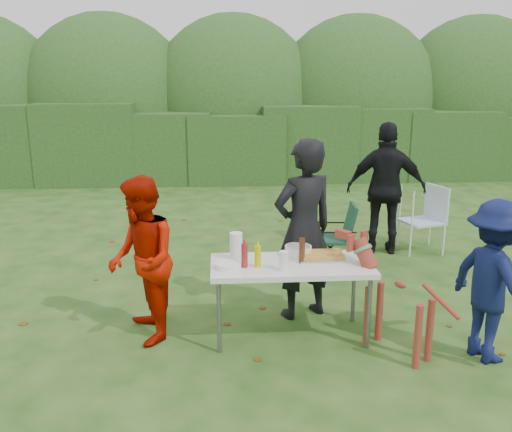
{
  "coord_description": "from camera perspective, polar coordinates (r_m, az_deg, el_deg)",
  "views": [
    {
      "loc": [
        -0.44,
        -4.74,
        2.44
      ],
      "look_at": [
        -0.05,
        0.77,
        1.0
      ],
      "focal_mm": 38.0,
      "sensor_mm": 36.0,
      "label": 1
    }
  ],
  "objects": [
    {
      "name": "ground",
      "position": [
        5.35,
        1.1,
        -12.54
      ],
      "size": [
        80.0,
        80.0,
        0.0
      ],
      "primitive_type": "plane",
      "color": "#1E4211"
    },
    {
      "name": "hedge_row",
      "position": [
        12.85,
        -2.09,
        7.46
      ],
      "size": [
        22.0,
        1.4,
        1.7
      ],
      "primitive_type": "cube",
      "color": "#23471C",
      "rests_on": "ground"
    },
    {
      "name": "shrub_backdrop",
      "position": [
        14.37,
        -2.35,
        11.22
      ],
      "size": [
        20.0,
        2.6,
        3.2
      ],
      "primitive_type": "ellipsoid",
      "color": "#3D6628",
      "rests_on": "ground"
    },
    {
      "name": "folding_table",
      "position": [
        5.09,
        3.72,
        -5.55
      ],
      "size": [
        1.5,
        0.7,
        0.74
      ],
      "color": "silver",
      "rests_on": "ground"
    },
    {
      "name": "person_cook",
      "position": [
        5.49,
        5.03,
        -1.46
      ],
      "size": [
        0.8,
        0.68,
        1.85
      ],
      "primitive_type": "imported",
      "rotation": [
        0.0,
        0.0,
        3.55
      ],
      "color": "black",
      "rests_on": "ground"
    },
    {
      "name": "person_red_jacket",
      "position": [
        5.11,
        -11.93,
        -4.61
      ],
      "size": [
        0.78,
        0.89,
        1.57
      ],
      "primitive_type": "imported",
      "rotation": [
        0.0,
        0.0,
        -1.3
      ],
      "color": "#A31000",
      "rests_on": "ground"
    },
    {
      "name": "person_black_puffy",
      "position": [
        7.71,
        13.54,
        2.8
      ],
      "size": [
        1.14,
        0.66,
        1.83
      ],
      "primitive_type": "imported",
      "rotation": [
        0.0,
        0.0,
        2.93
      ],
      "color": "black",
      "rests_on": "ground"
    },
    {
      "name": "child",
      "position": [
        5.12,
        23.79,
        -6.32
      ],
      "size": [
        0.79,
        1.05,
        1.44
      ],
      "primitive_type": "imported",
      "rotation": [
        0.0,
        0.0,
        1.87
      ],
      "color": "#0B133E",
      "rests_on": "ground"
    },
    {
      "name": "dog",
      "position": [
        5.0,
        14.83,
        -8.69
      ],
      "size": [
        0.98,
        1.09,
        1.0
      ],
      "primitive_type": null,
      "rotation": [
        0.0,
        0.0,
        2.23
      ],
      "color": "maroon",
      "rests_on": "ground"
    },
    {
      "name": "camping_chair",
      "position": [
        7.12,
        8.26,
        -2.01
      ],
      "size": [
        0.58,
        0.58,
        0.85
      ],
      "primitive_type": null,
      "rotation": [
        0.0,
        0.0,
        3.05
      ],
      "color": "#193F2D",
      "rests_on": "ground"
    },
    {
      "name": "lawn_chair",
      "position": [
        8.02,
        17.05,
        -0.27
      ],
      "size": [
        0.69,
        0.69,
        0.94
      ],
      "primitive_type": null,
      "rotation": [
        0.0,
        0.0,
        3.44
      ],
      "color": "#609DDC",
      "rests_on": "ground"
    },
    {
      "name": "food_tray",
      "position": [
        5.23,
        6.93,
        -4.35
      ],
      "size": [
        0.45,
        0.3,
        0.02
      ],
      "primitive_type": "cube",
      "color": "#B7B7BA",
      "rests_on": "folding_table"
    },
    {
      "name": "focaccia_bread",
      "position": [
        5.22,
        6.94,
        -4.06
      ],
      "size": [
        0.4,
        0.26,
        0.04
      ],
      "primitive_type": "cube",
      "color": "gold",
      "rests_on": "food_tray"
    },
    {
      "name": "mustard_bottle",
      "position": [
        4.94,
        0.19,
        -4.27
      ],
      "size": [
        0.06,
        0.06,
        0.2
      ],
      "primitive_type": "cylinder",
      "color": "#C8BC00",
      "rests_on": "folding_table"
    },
    {
      "name": "ketchup_bottle",
      "position": [
        4.93,
        -1.22,
        -4.19
      ],
      "size": [
        0.06,
        0.06,
        0.22
      ],
      "primitive_type": "cylinder",
      "color": "maroon",
      "rests_on": "folding_table"
    },
    {
      "name": "beer_bottle",
      "position": [
        5.06,
        4.86,
        -3.64
      ],
      "size": [
        0.06,
        0.06,
        0.24
      ],
      "primitive_type": "cylinder",
      "color": "#47230F",
      "rests_on": "folding_table"
    },
    {
      "name": "paper_towel_roll",
      "position": [
        5.14,
        -2.11,
        -3.18
      ],
      "size": [
        0.12,
        0.12,
        0.26
      ],
      "primitive_type": "cylinder",
      "color": "white",
      "rests_on": "folding_table"
    },
    {
      "name": "cup_stack",
      "position": [
        4.86,
        2.92,
        -4.75
      ],
      "size": [
        0.08,
        0.08,
        0.18
      ],
      "primitive_type": "cylinder",
      "color": "white",
      "rests_on": "folding_table"
    },
    {
      "name": "pasta_bowl",
      "position": [
        5.27,
        4.46,
        -3.68
      ],
      "size": [
        0.26,
        0.26,
        0.1
      ],
      "primitive_type": "cylinder",
      "color": "silver",
      "rests_on": "folding_table"
    },
    {
      "name": "plate_stack",
      "position": [
        4.94,
        -2.96,
        -5.22
      ],
      "size": [
        0.24,
        0.24,
        0.05
      ],
      "primitive_type": "cylinder",
      "color": "white",
      "rests_on": "folding_table"
    }
  ]
}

